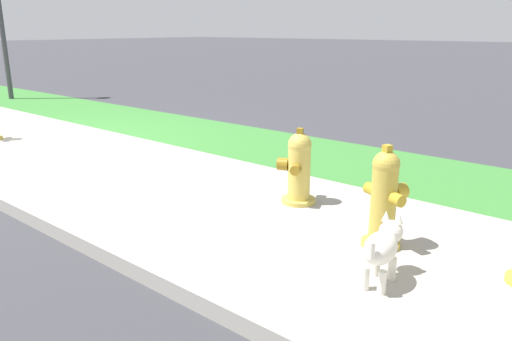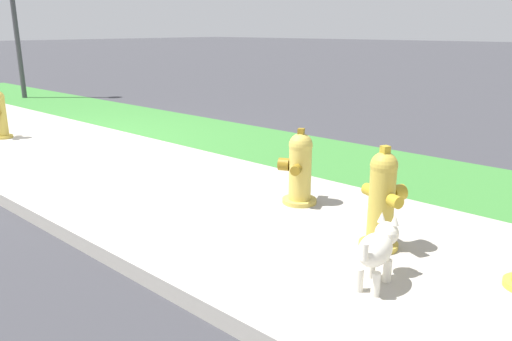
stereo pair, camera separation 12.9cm
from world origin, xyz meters
name	(u,v)px [view 2 (the right image)]	position (x,y,z in m)	size (l,w,h in m)	color
ground_plane	(46,146)	(0.00, 0.00, 0.00)	(120.00, 120.00, 0.00)	#38383D
sidewalk_pavement	(46,146)	(0.00, 0.00, 0.01)	(18.00, 2.54, 0.01)	#ADA89E
grass_verge	(168,124)	(0.00, 2.16, 0.00)	(18.00, 1.77, 0.01)	#387A33
fire_hydrant_near_corner	(382,200)	(5.13, 0.10, 0.38)	(0.38, 0.35, 0.79)	gold
fire_hydrant_across_street	(0,114)	(-0.95, -0.20, 0.36)	(0.35, 0.33, 0.76)	gold
fire_hydrant_by_grass_verge	(300,168)	(4.08, 0.49, 0.34)	(0.37, 0.39, 0.72)	gold
small_white_dog	(378,248)	(5.38, -0.41, 0.26)	(0.25, 0.50, 0.44)	silver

